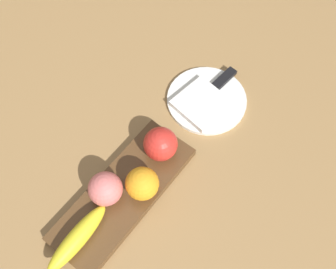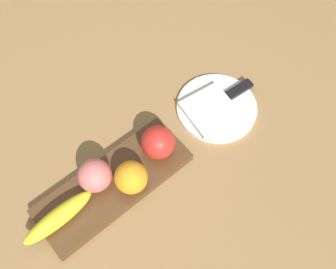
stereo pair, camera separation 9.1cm
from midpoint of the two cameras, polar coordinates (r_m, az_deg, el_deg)
name	(u,v)px [view 2 (the right image)]	position (r m, az deg, el deg)	size (l,w,h in m)	color
ground_plane	(110,177)	(0.92, -5.49, -6.42)	(2.40, 2.40, 0.00)	#997446
fruit_tray	(114,184)	(0.90, -4.98, -7.34)	(0.36, 0.13, 0.02)	#53361C
apple	(158,142)	(0.89, 1.47, -1.41)	(0.08, 0.08, 0.08)	red
banana	(58,217)	(0.86, -12.54, -11.81)	(0.17, 0.04, 0.04)	yellow
orange_near_apple	(131,177)	(0.85, -2.29, -6.46)	(0.07, 0.07, 0.07)	orange
peach	(94,175)	(0.86, -7.61, -6.02)	(0.07, 0.07, 0.07)	#D96F6C
dinner_plate	(217,107)	(1.01, 9.55, 3.62)	(0.20, 0.20, 0.01)	white
folded_napkin	(210,110)	(0.99, 8.63, 3.24)	(0.12, 0.11, 0.02)	white
knife	(232,94)	(1.03, 11.69, 5.52)	(0.18, 0.04, 0.01)	silver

